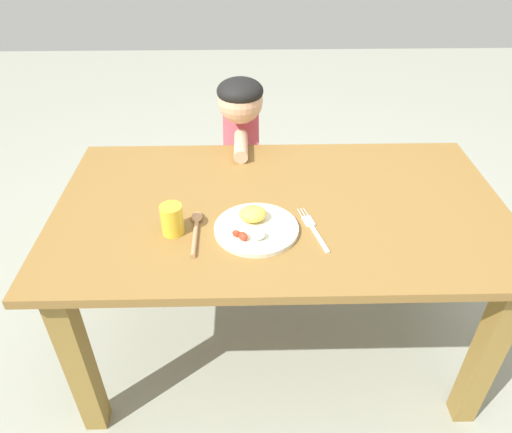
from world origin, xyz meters
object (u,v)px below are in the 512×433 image
drinking_cup (172,220)px  person (242,161)px  fork (313,229)px  plate (255,226)px  spoon (196,227)px

drinking_cup → person: 0.73m
person → fork: bearing=108.4°
drinking_cup → person: (0.20, 0.67, -0.19)m
plate → person: bearing=93.9°
plate → drinking_cup: drinking_cup is taller
plate → person: person is taller
fork → plate: bearing=74.5°
spoon → person: (0.14, 0.66, -0.15)m
spoon → drinking_cup: 0.08m
plate → drinking_cup: (-0.25, -0.01, 0.03)m
drinking_cup → spoon: bearing=10.5°
spoon → drinking_cup: size_ratio=2.23×
fork → drinking_cup: drinking_cup is taller
fork → person: 0.72m
fork → drinking_cup: (-0.43, -0.00, 0.05)m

